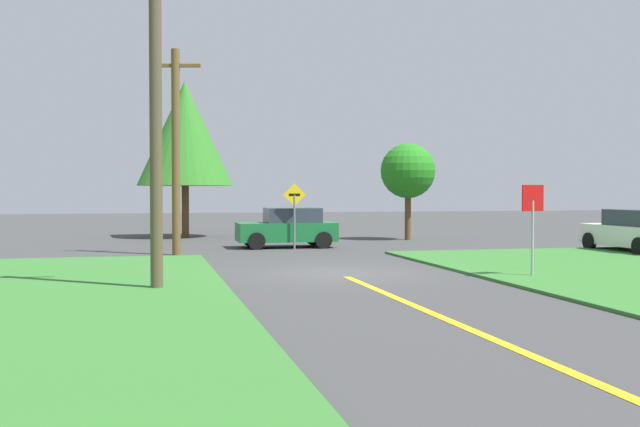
% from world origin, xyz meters
% --- Properties ---
extents(ground_plane, '(120.00, 120.00, 0.00)m').
position_xyz_m(ground_plane, '(0.00, 0.00, 0.00)').
color(ground_plane, '#3C3C3C').
extents(lane_stripe_center, '(0.20, 14.00, 0.01)m').
position_xyz_m(lane_stripe_center, '(0.00, -8.00, 0.01)').
color(lane_stripe_center, yellow).
rests_on(lane_stripe_center, ground).
extents(stop_sign, '(0.69, 0.17, 2.47)m').
position_xyz_m(stop_sign, '(4.71, -2.34, 1.72)').
color(stop_sign, '#9EA0A8').
rests_on(stop_sign, ground).
extents(car_on_crossroad, '(2.19, 4.55, 1.62)m').
position_xyz_m(car_on_crossroad, '(12.65, 4.14, 0.81)').
color(car_on_crossroad, white).
rests_on(car_on_crossroad, ground).
extents(car_approaching_junction, '(3.99, 2.02, 1.62)m').
position_xyz_m(car_approaching_junction, '(0.42, 9.74, 0.80)').
color(car_approaching_junction, '#196B33').
rests_on(car_approaching_junction, ground).
extents(utility_pole_near, '(1.80, 0.29, 7.88)m').
position_xyz_m(utility_pole_near, '(-4.98, -2.63, 4.07)').
color(utility_pole_near, brown).
rests_on(utility_pole_near, ground).
extents(utility_pole_mid, '(1.78, 0.53, 7.38)m').
position_xyz_m(utility_pole_mid, '(-4.16, 7.06, 3.81)').
color(utility_pole_mid, brown).
rests_on(utility_pole_mid, ground).
extents(direction_sign, '(0.91, 0.08, 2.61)m').
position_xyz_m(direction_sign, '(0.49, 8.67, 1.63)').
color(direction_sign, slate).
rests_on(direction_sign, ground).
extents(oak_tree_left, '(4.74, 4.74, 7.80)m').
position_xyz_m(oak_tree_left, '(-3.31, 17.58, 5.18)').
color(oak_tree_left, brown).
rests_on(oak_tree_left, ground).
extents(pine_tree_center, '(2.59, 2.59, 4.56)m').
position_xyz_m(pine_tree_center, '(6.84, 13.15, 3.24)').
color(pine_tree_center, brown).
rests_on(pine_tree_center, ground).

